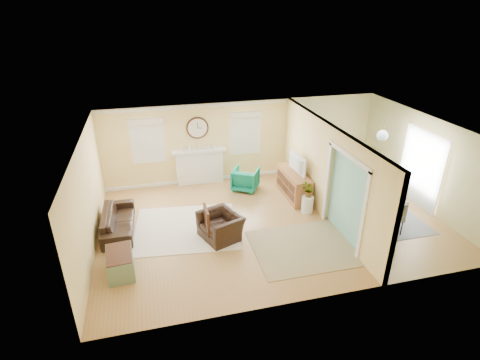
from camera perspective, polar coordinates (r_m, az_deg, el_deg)
name	(u,v)px	position (r m, az deg, el deg)	size (l,w,h in m)	color
floor	(271,221)	(10.25, 4.78, -6.30)	(9.00, 9.00, 0.00)	#A06F41
wall_back	(244,140)	(12.29, 0.56, 6.06)	(9.00, 0.02, 2.60)	#E9C46F
wall_front	(325,244)	(7.24, 12.76, -9.54)	(9.00, 0.02, 2.60)	#E9C46F
wall_left	(87,198)	(9.31, -22.22, -2.59)	(0.02, 6.00, 2.60)	#E9C46F
wall_right	(424,162)	(11.81, 26.23, 2.51)	(0.02, 6.00, 2.60)	#E9C46F
ceiling	(275,129)	(9.16, 5.37, 7.67)	(9.00, 6.00, 0.02)	white
partition	(323,166)	(10.40, 12.48, 2.07)	(0.17, 6.00, 2.60)	#E9C46F
fireplace	(200,166)	(12.17, -6.16, 2.15)	(1.70, 0.30, 1.17)	white
wall_clock	(197,128)	(11.82, -6.51, 7.90)	(0.70, 0.07, 0.70)	#402115
window_left	(147,138)	(11.78, -13.97, 6.26)	(1.05, 0.13, 1.42)	white
window_right	(246,130)	(12.15, 0.86, 7.60)	(1.05, 0.13, 1.42)	white
french_doors	(421,168)	(11.85, 25.88, 1.61)	(0.06, 1.70, 2.20)	white
pendant	(382,136)	(10.62, 20.86, 6.35)	(0.30, 0.30, 0.55)	gold
rug_cream	(186,228)	(10.03, -8.16, -7.22)	(2.65, 2.30, 0.01)	beige
rug_jute	(304,247)	(9.35, 9.69, -10.06)	(2.45, 2.01, 0.01)	#9B8C65
rug_grey	(366,211)	(11.25, 18.60, -4.54)	(2.41, 3.02, 0.01)	slate
sofa	(118,221)	(10.21, -18.06, -5.91)	(1.92, 0.75, 0.56)	black
eames_chair	(221,226)	(9.43, -2.96, -6.99)	(1.01, 0.88, 0.65)	black
green_chair	(245,179)	(11.77, 0.84, 0.15)	(0.75, 0.77, 0.70)	#146E4F
trunk	(120,263)	(8.72, -17.77, -11.92)	(0.62, 0.94, 0.52)	slate
credenza	(294,184)	(11.44, 8.19, -0.64)	(0.55, 1.63, 0.80)	#A06D3D
tv	(295,164)	(11.15, 8.32, 2.49)	(0.97, 0.13, 0.56)	black
garden_stool	(307,204)	(10.70, 10.22, -3.67)	(0.33, 0.33, 0.49)	white
potted_plant	(309,190)	(10.49, 10.40, -1.55)	(0.36, 0.31, 0.40)	#337F33
dining_table	(367,201)	(11.10, 18.83, -3.05)	(1.93, 1.07, 0.68)	#402115
dining_chair_n	(347,180)	(11.81, 15.99, 0.01)	(0.46, 0.46, 0.86)	slate
dining_chair_s	(394,215)	(10.24, 22.46, -4.95)	(0.40, 0.40, 0.90)	slate
dining_chair_w	(344,196)	(10.70, 15.57, -2.34)	(0.45, 0.45, 0.95)	white
dining_chair_e	(391,190)	(11.38, 22.04, -1.40)	(0.55, 0.55, 1.01)	slate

